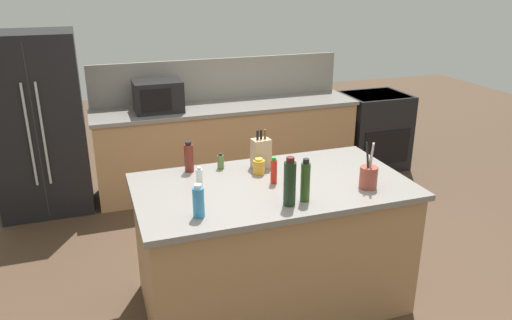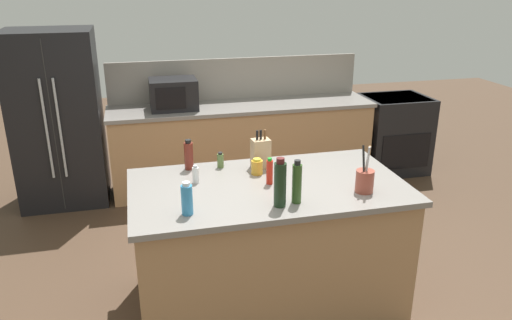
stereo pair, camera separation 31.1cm
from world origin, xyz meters
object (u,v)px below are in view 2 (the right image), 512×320
dish_soap_bottle (187,199)px  salt_shaker (196,175)px  microwave (173,94)px  olive_oil_bottle (297,183)px  honey_jar (257,167)px  vinegar_bottle (189,155)px  hot_sauce_bottle (270,172)px  utensil_crock (365,180)px  wine_bottle (280,184)px  spice_jar_oregano (220,160)px  range_oven (393,133)px  refrigerator (58,119)px  knife_block (261,153)px

dish_soap_bottle → salt_shaker: bearing=76.7°
microwave → dish_soap_bottle: microwave is taller
olive_oil_bottle → salt_shaker: bearing=141.0°
honey_jar → vinegar_bottle: bearing=155.1°
olive_oil_bottle → hot_sauce_bottle: 0.34m
utensil_crock → wine_bottle: utensil_crock is taller
spice_jar_oregano → olive_oil_bottle: olive_oil_bottle is taller
wine_bottle → range_oven: bearing=49.2°
refrigerator → vinegar_bottle: bearing=-58.3°
range_oven → salt_shaker: size_ratio=7.24×
refrigerator → olive_oil_bottle: 3.10m
range_oven → knife_block: (-2.15, -1.88, 0.59)m
vinegar_bottle → utensil_crock: bearing=-32.5°
wine_bottle → olive_oil_bottle: bearing=11.7°
vinegar_bottle → hot_sauce_bottle: size_ratio=1.21×
hot_sauce_bottle → wine_bottle: wine_bottle is taller
microwave → vinegar_bottle: size_ratio=2.16×
microwave → wine_bottle: bearing=-80.5°
knife_block → salt_shaker: bearing=-166.7°
spice_jar_oregano → utensil_crock: bearing=-38.1°
vinegar_bottle → wine_bottle: wine_bottle is taller
utensil_crock → honey_jar: bearing=142.5°
knife_block → utensil_crock: (0.55, -0.59, -0.03)m
microwave → dish_soap_bottle: 2.52m
knife_block → utensil_crock: utensil_crock is taller
refrigerator → olive_oil_bottle: size_ratio=6.31×
knife_block → olive_oil_bottle: (0.07, -0.64, 0.02)m
knife_block → salt_shaker: size_ratio=2.28×
refrigerator → dish_soap_bottle: bearing=-68.0°
microwave → spice_jar_oregano: (0.18, -1.81, -0.10)m
range_oven → wine_bottle: (-2.19, -2.54, 0.62)m
salt_shaker → honey_jar: (0.45, 0.05, -0.00)m
dish_soap_bottle → honey_jar: (0.56, 0.52, -0.04)m
spice_jar_oregano → olive_oil_bottle: size_ratio=0.42×
vinegar_bottle → wine_bottle: bearing=-58.1°
range_oven → dish_soap_bottle: dish_soap_bottle is taller
refrigerator → honey_jar: bearing=-52.1°
vinegar_bottle → dish_soap_bottle: vinegar_bottle is taller
spice_jar_oregano → olive_oil_bottle: 0.80m
microwave → refrigerator: bearing=177.5°
honey_jar → wine_bottle: wine_bottle is taller
spice_jar_oregano → wine_bottle: bearing=-71.8°
hot_sauce_bottle → wine_bottle: bearing=-94.9°
range_oven → wine_bottle: wine_bottle is taller
dish_soap_bottle → wine_bottle: bearing=-2.4°
range_oven → hot_sauce_bottle: size_ratio=4.90×
utensil_crock → microwave: bearing=112.5°
utensil_crock → honey_jar: utensil_crock is taller
range_oven → utensil_crock: utensil_crock is taller
knife_block → spice_jar_oregano: size_ratio=2.45×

